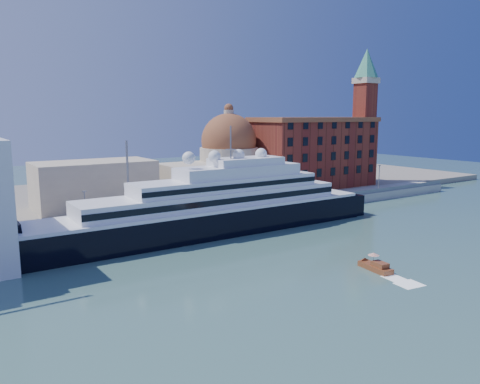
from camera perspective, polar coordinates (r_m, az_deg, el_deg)
ground at (r=88.99m, az=6.86°, el=-7.61°), size 400.00×400.00×0.00m
quay at (r=115.72m, az=-4.16°, el=-2.96°), size 180.00×10.00×2.50m
land at (r=152.15m, az=-11.83°, el=-0.27°), size 260.00×72.00×2.00m
quay_fence at (r=111.52m, az=-3.02°, el=-2.45°), size 180.00×0.10×1.20m
superyacht at (r=101.51m, az=-5.31°, el=-2.69°), size 92.23×12.79×27.56m
service_barge at (r=92.60m, az=-21.05°, el=-6.99°), size 12.63×5.23×2.77m
water_taxi at (r=82.80m, az=16.25°, el=-8.69°), size 2.96×6.68×3.07m
warehouse at (r=159.07m, az=9.01°, el=4.86°), size 43.00×19.00×23.25m
campanile at (r=175.84m, az=14.98°, el=9.96°), size 8.40×8.40×47.00m
church at (r=137.81m, az=-6.79°, el=3.04°), size 66.00×18.00×25.50m
lamp_posts at (r=107.01m, az=-9.65°, el=0.60°), size 120.80×2.40×18.00m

